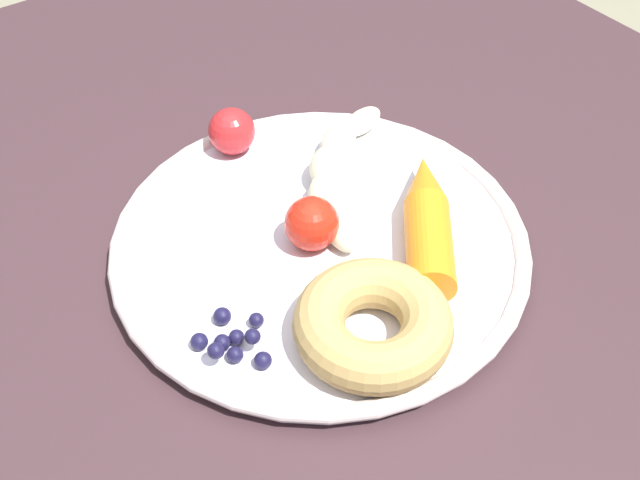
# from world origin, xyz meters

# --- Properties ---
(dining_table) EXTENTS (0.99, 0.88, 0.75)m
(dining_table) POSITION_xyz_m (0.00, 0.00, 0.65)
(dining_table) COLOR #382429
(dining_table) RESTS_ON ground_plane
(plate) EXTENTS (0.30, 0.30, 0.02)m
(plate) POSITION_xyz_m (0.05, -0.05, 0.76)
(plate) COLOR silver
(plate) RESTS_ON dining_table
(banana) EXTENTS (0.13, 0.13, 0.03)m
(banana) POSITION_xyz_m (0.10, -0.00, 0.77)
(banana) COLOR #EBECB6
(banana) RESTS_ON plate
(carrot_orange) EXTENTS (0.11, 0.13, 0.03)m
(carrot_orange) POSITION_xyz_m (0.12, -0.09, 0.78)
(carrot_orange) COLOR orange
(carrot_orange) RESTS_ON plate
(donut) EXTENTS (0.13, 0.13, 0.03)m
(donut) POSITION_xyz_m (0.03, -0.14, 0.78)
(donut) COLOR tan
(donut) RESTS_ON plate
(blueberry_pile) EXTENTS (0.05, 0.06, 0.02)m
(blueberry_pile) POSITION_xyz_m (-0.05, -0.09, 0.77)
(blueberry_pile) COLOR #191638
(blueberry_pile) RESTS_ON plate
(tomato_near) EXTENTS (0.04, 0.04, 0.04)m
(tomato_near) POSITION_xyz_m (0.05, -0.05, 0.78)
(tomato_near) COLOR red
(tomato_near) RESTS_ON plate
(tomato_mid) EXTENTS (0.04, 0.04, 0.04)m
(tomato_mid) POSITION_xyz_m (0.06, 0.08, 0.78)
(tomato_mid) COLOR red
(tomato_mid) RESTS_ON plate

